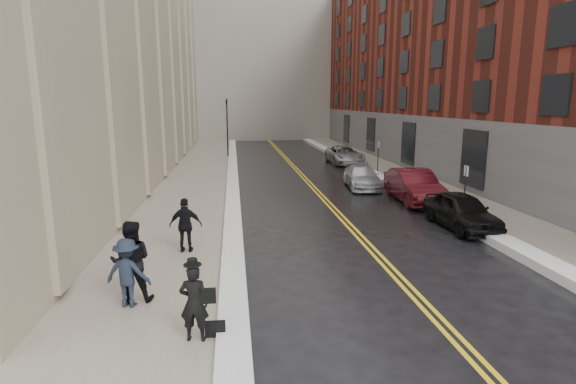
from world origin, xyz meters
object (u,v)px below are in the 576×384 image
object	(u,v)px
car_black	(461,211)
car_maroon	(414,186)
car_silver_far	(345,155)
pedestrian_main	(194,303)
car_silver_near	(362,177)
pedestrian_c	(186,225)
pedestrian_a	(131,261)
pedestrian_b	(128,273)

from	to	relation	value
car_black	car_maroon	bearing A→B (deg)	89.47
car_silver_far	pedestrian_main	world-z (taller)	pedestrian_main
car_silver_near	car_silver_far	bearing A→B (deg)	86.36
car_silver_near	pedestrian_c	size ratio (longest dim) A/B	2.48
pedestrian_a	car_silver_far	bearing A→B (deg)	-118.79
car_black	pedestrian_a	bearing A→B (deg)	-154.33
car_black	car_silver_far	distance (m)	18.98
car_maroon	pedestrian_a	size ratio (longest dim) A/B	2.44
car_silver_far	pedestrian_b	bearing A→B (deg)	-114.59
pedestrian_main	pedestrian_b	distance (m)	2.47
car_silver_far	pedestrian_a	bearing A→B (deg)	-114.75
pedestrian_a	pedestrian_main	bearing A→B (deg)	124.77
pedestrian_main	pedestrian_a	xyz separation A→B (m)	(-1.65, 2.07, 0.20)
pedestrian_b	car_black	bearing A→B (deg)	-139.08
pedestrian_b	pedestrian_c	distance (m)	3.97
pedestrian_a	pedestrian_c	size ratio (longest dim) A/B	1.14
car_silver_near	pedestrian_b	size ratio (longest dim) A/B	2.65
pedestrian_a	pedestrian_b	world-z (taller)	pedestrian_a
car_maroon	car_silver_near	distance (m)	4.29
car_maroon	pedestrian_main	world-z (taller)	pedestrian_main
car_maroon	pedestrian_main	size ratio (longest dim) A/B	3.04
pedestrian_main	pedestrian_c	world-z (taller)	pedestrian_c
car_silver_near	pedestrian_a	size ratio (longest dim) A/B	2.18
pedestrian_a	car_silver_near	bearing A→B (deg)	-128.41
pedestrian_c	car_silver_near	bearing A→B (deg)	-126.56
car_silver_near	pedestrian_main	xyz separation A→B (m)	(-8.27, -16.49, 0.32)
pedestrian_c	car_silver_far	bearing A→B (deg)	-113.41
pedestrian_c	pedestrian_b	bearing A→B (deg)	78.98
car_black	pedestrian_main	xyz separation A→B (m)	(-9.77, -7.69, 0.25)
car_silver_far	pedestrian_main	distance (m)	28.40
car_silver_near	pedestrian_b	xyz separation A→B (m)	(-9.96, -14.69, 0.34)
car_black	car_silver_near	distance (m)	8.92
car_black	car_silver_far	size ratio (longest dim) A/B	0.80
car_silver_near	pedestrian_main	world-z (taller)	pedestrian_main
pedestrian_main	car_black	bearing A→B (deg)	-134.67
car_black	pedestrian_a	xyz separation A→B (m)	(-11.43, -5.62, 0.45)
car_silver_near	pedestrian_b	distance (m)	17.75
car_maroon	pedestrian_main	distance (m)	15.85
car_silver_near	car_silver_far	size ratio (longest dim) A/B	0.85
car_black	car_maroon	distance (m)	4.79
car_maroon	pedestrian_b	size ratio (longest dim) A/B	2.96
car_silver_far	pedestrian_a	distance (m)	27.13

